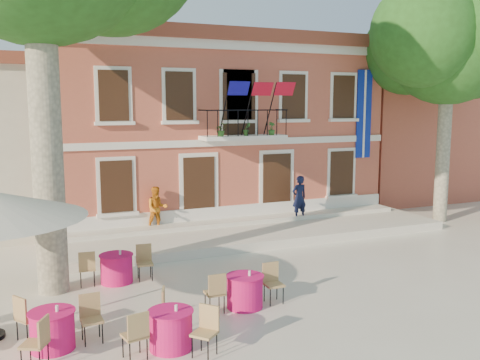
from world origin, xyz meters
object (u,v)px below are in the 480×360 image
(cafe_table_4, at_px, (245,290))
(cafe_table_0, at_px, (171,327))
(pedestrian_orange, at_px, (157,208))
(plane_tree_east, at_px, (449,44))
(cafe_table_3, at_px, (116,267))
(cafe_table_1, at_px, (52,328))
(pedestrian_navy, at_px, (299,198))

(cafe_table_4, bearing_deg, cafe_table_0, -147.63)
(pedestrian_orange, bearing_deg, cafe_table_4, -84.82)
(plane_tree_east, relative_size, cafe_table_3, 4.87)
(cafe_table_1, xyz_separation_m, cafe_table_4, (4.30, 0.50, -0.01))
(cafe_table_1, bearing_deg, cafe_table_0, -22.56)
(pedestrian_navy, xyz_separation_m, cafe_table_4, (-5.23, -6.70, -0.73))
(plane_tree_east, relative_size, pedestrian_navy, 5.59)
(cafe_table_0, relative_size, cafe_table_4, 0.95)
(plane_tree_east, bearing_deg, pedestrian_orange, 170.91)
(pedestrian_navy, distance_m, cafe_table_1, 11.97)
(pedestrian_orange, bearing_deg, cafe_table_3, -114.29)
(cafe_table_0, height_order, cafe_table_4, same)
(cafe_table_1, bearing_deg, plane_tree_east, 20.96)
(plane_tree_east, relative_size, cafe_table_0, 5.18)
(cafe_table_4, bearing_deg, pedestrian_navy, 52.02)
(plane_tree_east, bearing_deg, cafe_table_1, -159.04)
(cafe_table_1, bearing_deg, cafe_table_4, 6.65)
(plane_tree_east, height_order, cafe_table_1, plane_tree_east)
(plane_tree_east, xyz_separation_m, cafe_table_0, (-13.18, -6.74, -6.61))
(plane_tree_east, distance_m, cafe_table_4, 13.92)
(cafe_table_1, height_order, cafe_table_4, same)
(plane_tree_east, distance_m, cafe_table_1, 17.67)
(cafe_table_4, bearing_deg, cafe_table_1, -173.35)
(pedestrian_navy, bearing_deg, cafe_table_1, 33.01)
(cafe_table_0, relative_size, cafe_table_1, 0.98)
(plane_tree_east, height_order, pedestrian_orange, plane_tree_east)
(plane_tree_east, relative_size, cafe_table_1, 5.09)
(cafe_table_0, height_order, cafe_table_1, same)
(pedestrian_orange, xyz_separation_m, cafe_table_1, (-4.06, -7.66, -0.65))
(pedestrian_orange, height_order, cafe_table_4, pedestrian_orange)
(pedestrian_orange, distance_m, cafe_table_4, 7.20)
(pedestrian_navy, distance_m, pedestrian_orange, 5.49)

